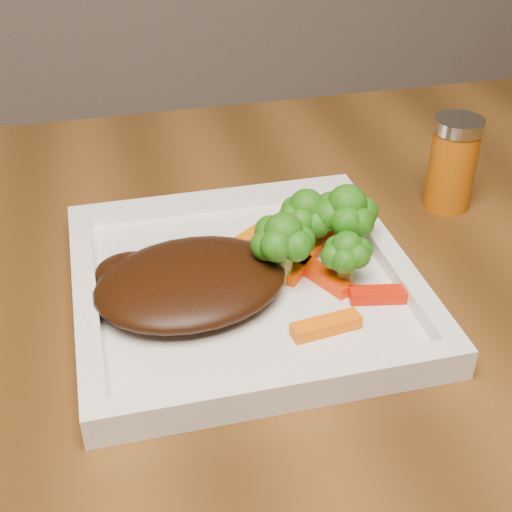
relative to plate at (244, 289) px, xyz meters
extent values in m
cube|color=white|center=(0.00, 0.00, 0.00)|extent=(0.27, 0.27, 0.01)
ellipsoid|color=black|center=(-0.04, -0.01, 0.02)|extent=(0.17, 0.14, 0.03)
cube|color=#FF6B04|center=(0.05, -0.07, 0.01)|extent=(0.05, 0.02, 0.01)
cube|color=red|center=(0.10, -0.05, 0.01)|extent=(0.05, 0.02, 0.01)
cube|color=#CF3603|center=(0.10, 0.05, 0.01)|extent=(0.06, 0.02, 0.01)
cube|color=orange|center=(0.03, 0.06, 0.01)|extent=(0.05, 0.04, 0.01)
cube|color=#FF3904|center=(0.06, -0.01, 0.01)|extent=(0.04, 0.06, 0.01)
cube|color=#EF4B03|center=(0.05, 0.01, 0.01)|extent=(0.05, 0.05, 0.01)
cylinder|color=#B8590A|center=(0.23, 0.09, 0.04)|extent=(0.05, 0.05, 0.09)
camera|label=1|loc=(-0.10, -0.46, 0.35)|focal=50.00mm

